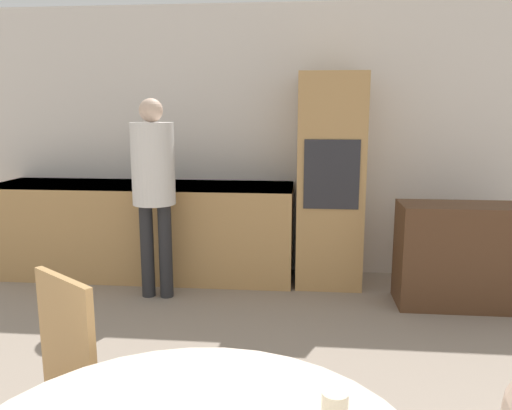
{
  "coord_description": "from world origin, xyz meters",
  "views": [
    {
      "loc": [
        0.24,
        0.52,
        1.6
      ],
      "look_at": [
        -0.01,
        3.13,
        1.1
      ],
      "focal_mm": 35.0,
      "sensor_mm": 36.0,
      "label": 1
    }
  ],
  "objects_px": {
    "sideboard": "(468,256)",
    "person_standing": "(154,177)",
    "chair_far_left": "(48,394)",
    "cup": "(335,406)",
    "oven_unit": "(330,181)"
  },
  "relations": [
    {
      "from": "sideboard",
      "to": "person_standing",
      "type": "height_order",
      "value": "person_standing"
    },
    {
      "from": "chair_far_left",
      "to": "cup",
      "type": "relative_size",
      "value": 11.78
    },
    {
      "from": "person_standing",
      "to": "sideboard",
      "type": "bearing_deg",
      "value": 0.88
    },
    {
      "from": "chair_far_left",
      "to": "sideboard",
      "type": "bearing_deg",
      "value": 82.73
    },
    {
      "from": "chair_far_left",
      "to": "person_standing",
      "type": "bearing_deg",
      "value": 133.11
    },
    {
      "from": "sideboard",
      "to": "cup",
      "type": "xyz_separation_m",
      "value": [
        -1.26,
        -2.83,
        0.37
      ]
    },
    {
      "from": "oven_unit",
      "to": "person_standing",
      "type": "relative_size",
      "value": 1.13
    },
    {
      "from": "sideboard",
      "to": "person_standing",
      "type": "distance_m",
      "value": 2.69
    },
    {
      "from": "oven_unit",
      "to": "cup",
      "type": "bearing_deg",
      "value": -92.45
    },
    {
      "from": "sideboard",
      "to": "person_standing",
      "type": "relative_size",
      "value": 0.67
    },
    {
      "from": "sideboard",
      "to": "chair_far_left",
      "type": "distance_m",
      "value": 3.38
    },
    {
      "from": "cup",
      "to": "sideboard",
      "type": "bearing_deg",
      "value": 65.96
    },
    {
      "from": "oven_unit",
      "to": "person_standing",
      "type": "bearing_deg",
      "value": -160.56
    },
    {
      "from": "chair_far_left",
      "to": "cup",
      "type": "distance_m",
      "value": 1.13
    },
    {
      "from": "person_standing",
      "to": "oven_unit",
      "type": "bearing_deg",
      "value": 19.44
    }
  ]
}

